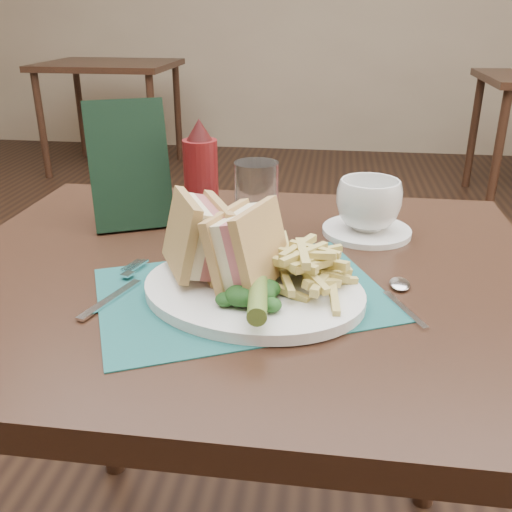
{
  "coord_description": "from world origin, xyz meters",
  "views": [
    {
      "loc": [
        0.13,
        -1.26,
        1.11
      ],
      "look_at": [
        0.03,
        -0.56,
        0.8
      ],
      "focal_mm": 40.0,
      "sensor_mm": 36.0,
      "label": 1
    }
  ],
  "objects_px": {
    "table_main": "(242,459)",
    "coffee_cup": "(369,204)",
    "sandwich_half_a": "(182,237)",
    "saucer": "(366,231)",
    "drinking_glass": "(256,202)",
    "sandwich_half_b": "(233,243)",
    "placemat": "(242,294)",
    "ketchup_bottle": "(201,173)",
    "table_bg_left": "(113,117)",
    "plate": "(253,291)",
    "check_presenter": "(129,165)"
  },
  "relations": [
    {
      "from": "table_main",
      "to": "coffee_cup",
      "type": "distance_m",
      "value": 0.5
    },
    {
      "from": "sandwich_half_a",
      "to": "coffee_cup",
      "type": "distance_m",
      "value": 0.35
    },
    {
      "from": "table_main",
      "to": "saucer",
      "type": "relative_size",
      "value": 6.0
    },
    {
      "from": "drinking_glass",
      "to": "saucer",
      "type": "bearing_deg",
      "value": 14.65
    },
    {
      "from": "sandwich_half_b",
      "to": "saucer",
      "type": "height_order",
      "value": "sandwich_half_b"
    },
    {
      "from": "placemat",
      "to": "ketchup_bottle",
      "type": "xyz_separation_m",
      "value": [
        -0.11,
        0.26,
        0.09
      ]
    },
    {
      "from": "sandwich_half_a",
      "to": "coffee_cup",
      "type": "height_order",
      "value": "sandwich_half_a"
    },
    {
      "from": "saucer",
      "to": "coffee_cup",
      "type": "height_order",
      "value": "coffee_cup"
    },
    {
      "from": "table_main",
      "to": "drinking_glass",
      "type": "distance_m",
      "value": 0.45
    },
    {
      "from": "drinking_glass",
      "to": "ketchup_bottle",
      "type": "distance_m",
      "value": 0.12
    },
    {
      "from": "sandwich_half_a",
      "to": "ketchup_bottle",
      "type": "xyz_separation_m",
      "value": [
        -0.03,
        0.25,
        0.02
      ]
    },
    {
      "from": "table_bg_left",
      "to": "plate",
      "type": "height_order",
      "value": "plate"
    },
    {
      "from": "ketchup_bottle",
      "to": "check_presenter",
      "type": "bearing_deg",
      "value": -170.55
    },
    {
      "from": "plate",
      "to": "saucer",
      "type": "relative_size",
      "value": 2.0
    },
    {
      "from": "drinking_glass",
      "to": "plate",
      "type": "bearing_deg",
      "value": -83.38
    },
    {
      "from": "table_bg_left",
      "to": "placemat",
      "type": "bearing_deg",
      "value": -65.88
    },
    {
      "from": "coffee_cup",
      "to": "check_presenter",
      "type": "height_order",
      "value": "check_presenter"
    },
    {
      "from": "coffee_cup",
      "to": "drinking_glass",
      "type": "distance_m",
      "value": 0.19
    },
    {
      "from": "table_bg_left",
      "to": "saucer",
      "type": "xyz_separation_m",
      "value": [
        1.65,
        -3.05,
        0.38
      ]
    },
    {
      "from": "plate",
      "to": "coffee_cup",
      "type": "distance_m",
      "value": 0.3
    },
    {
      "from": "saucer",
      "to": "drinking_glass",
      "type": "distance_m",
      "value": 0.2
    },
    {
      "from": "table_bg_left",
      "to": "ketchup_bottle",
      "type": "distance_m",
      "value": 3.36
    },
    {
      "from": "table_main",
      "to": "ketchup_bottle",
      "type": "relative_size",
      "value": 4.84
    },
    {
      "from": "table_bg_left",
      "to": "sandwich_half_a",
      "type": "xyz_separation_m",
      "value": [
        1.39,
        -3.28,
        0.45
      ]
    },
    {
      "from": "placemat",
      "to": "coffee_cup",
      "type": "bearing_deg",
      "value": 54.98
    },
    {
      "from": "table_main",
      "to": "sandwich_half_a",
      "type": "xyz_separation_m",
      "value": [
        -0.07,
        -0.08,
        0.45
      ]
    },
    {
      "from": "saucer",
      "to": "drinking_glass",
      "type": "bearing_deg",
      "value": -165.35
    },
    {
      "from": "table_main",
      "to": "placemat",
      "type": "relative_size",
      "value": 2.39
    },
    {
      "from": "sandwich_half_a",
      "to": "coffee_cup",
      "type": "relative_size",
      "value": 1.04
    },
    {
      "from": "coffee_cup",
      "to": "ketchup_bottle",
      "type": "height_order",
      "value": "ketchup_bottle"
    },
    {
      "from": "table_main",
      "to": "check_presenter",
      "type": "relative_size",
      "value": 4.08
    },
    {
      "from": "drinking_glass",
      "to": "placemat",
      "type": "bearing_deg",
      "value": -87.67
    },
    {
      "from": "sandwich_half_b",
      "to": "saucer",
      "type": "relative_size",
      "value": 0.74
    },
    {
      "from": "coffee_cup",
      "to": "drinking_glass",
      "type": "xyz_separation_m",
      "value": [
        -0.18,
        -0.05,
        0.01
      ]
    },
    {
      "from": "plate",
      "to": "drinking_glass",
      "type": "distance_m",
      "value": 0.22
    },
    {
      "from": "sandwich_half_a",
      "to": "check_presenter",
      "type": "distance_m",
      "value": 0.27
    },
    {
      "from": "table_main",
      "to": "sandwich_half_b",
      "type": "bearing_deg",
      "value": -86.15
    },
    {
      "from": "plate",
      "to": "sandwich_half_a",
      "type": "height_order",
      "value": "sandwich_half_a"
    },
    {
      "from": "coffee_cup",
      "to": "ketchup_bottle",
      "type": "relative_size",
      "value": 0.58
    },
    {
      "from": "table_bg_left",
      "to": "coffee_cup",
      "type": "relative_size",
      "value": 8.33
    },
    {
      "from": "sandwich_half_a",
      "to": "table_bg_left",
      "type": "bearing_deg",
      "value": 85.51
    },
    {
      "from": "coffee_cup",
      "to": "check_presenter",
      "type": "xyz_separation_m",
      "value": [
        -0.41,
        -0.01,
        0.05
      ]
    },
    {
      "from": "sandwich_half_b",
      "to": "placemat",
      "type": "bearing_deg",
      "value": 3.36
    },
    {
      "from": "table_bg_left",
      "to": "sandwich_half_b",
      "type": "relative_size",
      "value": 8.11
    },
    {
      "from": "table_main",
      "to": "coffee_cup",
      "type": "bearing_deg",
      "value": 39.88
    },
    {
      "from": "table_main",
      "to": "check_presenter",
      "type": "xyz_separation_m",
      "value": [
        -0.22,
        0.15,
        0.48
      ]
    },
    {
      "from": "saucer",
      "to": "sandwich_half_a",
      "type": "bearing_deg",
      "value": -137.62
    },
    {
      "from": "sandwich_half_a",
      "to": "drinking_glass",
      "type": "xyz_separation_m",
      "value": [
        0.08,
        0.19,
        -0.01
      ]
    },
    {
      "from": "table_bg_left",
      "to": "plate",
      "type": "relative_size",
      "value": 3.0
    },
    {
      "from": "check_presenter",
      "to": "sandwich_half_a",
      "type": "bearing_deg",
      "value": -81.54
    }
  ]
}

